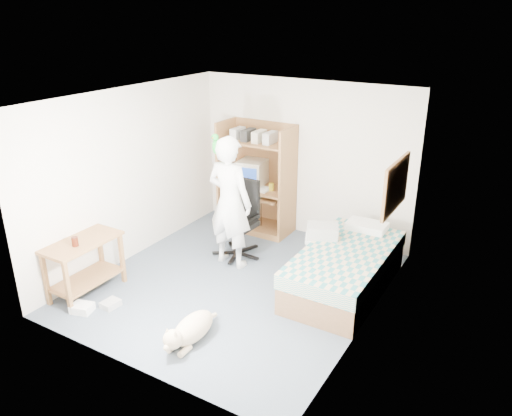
# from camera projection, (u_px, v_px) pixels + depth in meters

# --- Properties ---
(floor) EXTENTS (4.00, 4.00, 0.00)m
(floor) POSITION_uv_depth(u_px,v_px,m) (237.00, 283.00, 6.79)
(floor) COLOR #45515D
(floor) RESTS_ON ground
(wall_back) EXTENTS (3.60, 0.02, 2.50)m
(wall_back) POSITION_uv_depth(u_px,v_px,m) (304.00, 159.00, 7.93)
(wall_back) COLOR white
(wall_back) RESTS_ON floor
(wall_right) EXTENTS (0.02, 4.00, 2.50)m
(wall_right) POSITION_uv_depth(u_px,v_px,m) (373.00, 226.00, 5.48)
(wall_right) COLOR white
(wall_right) RESTS_ON floor
(wall_left) EXTENTS (0.02, 4.00, 2.50)m
(wall_left) POSITION_uv_depth(u_px,v_px,m) (131.00, 175.00, 7.18)
(wall_left) COLOR white
(wall_left) RESTS_ON floor
(ceiling) EXTENTS (3.60, 4.00, 0.02)m
(ceiling) POSITION_uv_depth(u_px,v_px,m) (234.00, 98.00, 5.86)
(ceiling) COLOR white
(ceiling) RESTS_ON wall_back
(computer_hutch) EXTENTS (1.20, 0.63, 1.80)m
(computer_hutch) POSITION_uv_depth(u_px,v_px,m) (258.00, 182.00, 8.21)
(computer_hutch) COLOR brown
(computer_hutch) RESTS_ON floor
(bed) EXTENTS (1.02, 2.02, 0.66)m
(bed) POSITION_uv_depth(u_px,v_px,m) (345.00, 269.00, 6.56)
(bed) COLOR brown
(bed) RESTS_ON floor
(side_desk) EXTENTS (0.50, 1.00, 0.75)m
(side_desk) POSITION_uv_depth(u_px,v_px,m) (84.00, 259.00, 6.38)
(side_desk) COLOR brown
(side_desk) RESTS_ON floor
(corkboard) EXTENTS (0.04, 0.94, 0.66)m
(corkboard) POSITION_uv_depth(u_px,v_px,m) (396.00, 186.00, 6.13)
(corkboard) COLOR #9C6B45
(corkboard) RESTS_ON wall_right
(office_chair) EXTENTS (0.65, 0.65, 1.15)m
(office_chair) POSITION_uv_depth(u_px,v_px,m) (239.00, 229.00, 7.46)
(office_chair) COLOR black
(office_chair) RESTS_ON floor
(person) EXTENTS (0.72, 0.50, 1.91)m
(person) POSITION_uv_depth(u_px,v_px,m) (230.00, 202.00, 6.99)
(person) COLOR white
(person) RESTS_ON floor
(parrot) EXTENTS (0.14, 0.24, 0.39)m
(parrot) POSITION_uv_depth(u_px,v_px,m) (217.00, 145.00, 6.80)
(parrot) COLOR #169926
(parrot) RESTS_ON person
(dog) EXTENTS (0.31, 0.94, 0.35)m
(dog) POSITION_uv_depth(u_px,v_px,m) (190.00, 329.00, 5.55)
(dog) COLOR beige
(dog) RESTS_ON floor
(printer_cart) EXTENTS (0.57, 0.52, 0.55)m
(printer_cart) POSITION_uv_depth(u_px,v_px,m) (322.00, 249.00, 6.93)
(printer_cart) COLOR silver
(printer_cart) RESTS_ON floor
(printer) EXTENTS (0.51, 0.46, 0.18)m
(printer) POSITION_uv_depth(u_px,v_px,m) (323.00, 231.00, 6.83)
(printer) COLOR #A5A5A0
(printer) RESTS_ON printer_cart
(crt_monitor) EXTENTS (0.48, 0.50, 0.40)m
(crt_monitor) POSITION_uv_depth(u_px,v_px,m) (252.00, 172.00, 8.21)
(crt_monitor) COLOR beige
(crt_monitor) RESTS_ON computer_hutch
(keyboard) EXTENTS (0.46, 0.19, 0.03)m
(keyboard) POSITION_uv_depth(u_px,v_px,m) (251.00, 193.00, 8.15)
(keyboard) COLOR beige
(keyboard) RESTS_ON computer_hutch
(pencil_cup) EXTENTS (0.08, 0.08, 0.12)m
(pencil_cup) POSITION_uv_depth(u_px,v_px,m) (271.00, 187.00, 7.99)
(pencil_cup) COLOR gold
(pencil_cup) RESTS_ON computer_hutch
(drink_glass) EXTENTS (0.08, 0.08, 0.12)m
(drink_glass) POSITION_uv_depth(u_px,v_px,m) (75.00, 242.00, 6.13)
(drink_glass) COLOR #3E150A
(drink_glass) RESTS_ON side_desk
(floor_box_a) EXTENTS (0.30, 0.26, 0.10)m
(floor_box_a) POSITION_uv_depth(u_px,v_px,m) (82.00, 308.00, 6.13)
(floor_box_a) COLOR white
(floor_box_a) RESTS_ON floor
(floor_box_b) EXTENTS (0.19, 0.23, 0.08)m
(floor_box_b) POSITION_uv_depth(u_px,v_px,m) (111.00, 304.00, 6.24)
(floor_box_b) COLOR #A9A8A4
(floor_box_b) RESTS_ON floor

